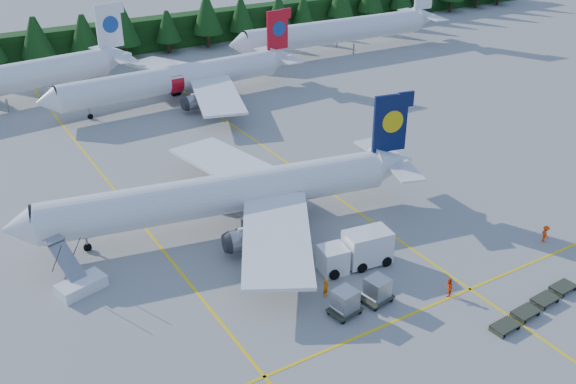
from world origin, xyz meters
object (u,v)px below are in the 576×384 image
airliner_red (169,81)px  airstairs (79,282)px  airliner_navy (212,197)px  service_truck (355,250)px

airliner_red → airstairs: size_ratio=6.75×
airstairs → airliner_navy: bearing=-1.6°
airliner_navy → service_truck: (7.88, -12.59, -1.90)m
airliner_red → service_truck: airliner_red is taller
airliner_red → service_truck: size_ratio=5.82×
airstairs → service_truck: bearing=-37.8°
airliner_red → service_truck: 49.49m
airliner_navy → service_truck: size_ratio=5.74×
airliner_navy → airstairs: (-14.15, -3.43, -2.70)m
airliner_navy → airstairs: size_ratio=6.66×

